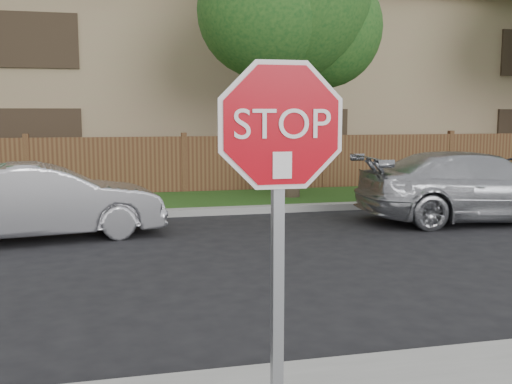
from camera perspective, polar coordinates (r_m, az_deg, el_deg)
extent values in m
plane|color=black|center=(5.53, 7.82, -16.18)|extent=(90.00, 90.00, 0.00)
cube|color=gray|center=(13.17, -5.14, -1.87)|extent=(70.00, 0.30, 0.15)
cube|color=#1E4714|center=(14.79, -6.08, -0.91)|extent=(70.00, 3.00, 0.12)
cube|color=#4D2C1B|center=(16.28, -6.84, 2.47)|extent=(70.00, 0.12, 1.60)
cube|color=#A18364|center=(21.80, -8.68, 9.49)|extent=(34.00, 8.00, 6.00)
cylinder|color=#382B21|center=(15.06, 3.41, 6.53)|extent=(0.44, 0.44, 3.92)
sphere|color=#154618|center=(15.29, 3.50, 17.61)|extent=(3.80, 3.80, 3.80)
sphere|color=#154618|center=(15.77, 6.39, 15.21)|extent=(3.00, 3.00, 3.00)
sphere|color=#154618|center=(14.66, 0.84, 16.96)|extent=(3.20, 3.20, 3.20)
cube|color=gray|center=(3.53, 2.05, -8.37)|extent=(0.06, 0.06, 2.30)
cylinder|color=white|center=(3.34, 2.42, 6.36)|extent=(1.01, 0.02, 1.01)
cylinder|color=#B90712|center=(3.33, 2.48, 6.36)|extent=(0.93, 0.02, 0.93)
cube|color=white|center=(3.32, 2.52, 2.56)|extent=(0.11, 0.00, 0.15)
imported|color=#A5A4A9|center=(11.21, -19.42, -0.84)|extent=(4.25, 2.05, 1.34)
imported|color=#A5A7AC|center=(13.12, 20.28, 0.48)|extent=(5.07, 2.38, 1.43)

